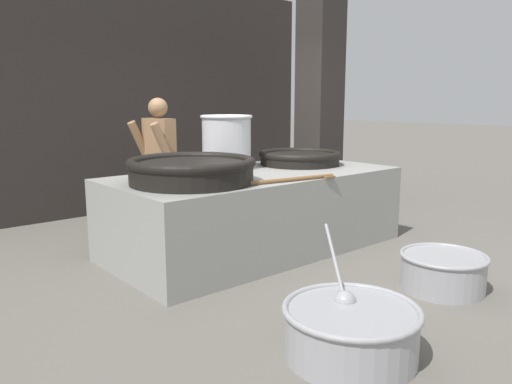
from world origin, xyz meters
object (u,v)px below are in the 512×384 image
stock_pot (227,141)px  prep_bowl_vegetables (351,329)px  prep_bowl_meat (443,270)px  cook (159,162)px  giant_wok_far (300,157)px  giant_wok_near (192,169)px

stock_pot → prep_bowl_vegetables: size_ratio=0.59×
prep_bowl_meat → prep_bowl_vegetables: bearing=-172.0°
prep_bowl_vegetables → prep_bowl_meat: prep_bowl_vegetables is taller
prep_bowl_vegetables → cook: bearing=80.0°
prep_bowl_meat → stock_pot: bearing=100.8°
giant_wok_far → prep_bowl_vegetables: size_ratio=0.97×
stock_pot → cook: (-0.45, 0.74, -0.27)m
prep_bowl_vegetables → prep_bowl_meat: 1.52m
cook → prep_bowl_vegetables: size_ratio=1.60×
stock_pot → prep_bowl_vegetables: bearing=-111.6°
giant_wok_near → stock_pot: bearing=34.2°
cook → prep_bowl_vegetables: (-0.60, -3.39, -0.70)m
giant_wok_near → prep_bowl_meat: (1.32, -1.85, -0.80)m
stock_pot → cook: bearing=121.0°
prep_bowl_vegetables → giant_wok_far: bearing=50.7°
giant_wok_far → stock_pot: stock_pot is taller
giant_wok_near → cook: bearing=72.7°
giant_wok_near → cook: cook is taller
giant_wok_far → prep_bowl_vegetables: bearing=-129.3°
cook → prep_bowl_meat: cook is taller
giant_wok_near → prep_bowl_vegetables: giant_wok_near is taller
giant_wok_near → cook: (0.41, 1.33, -0.09)m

